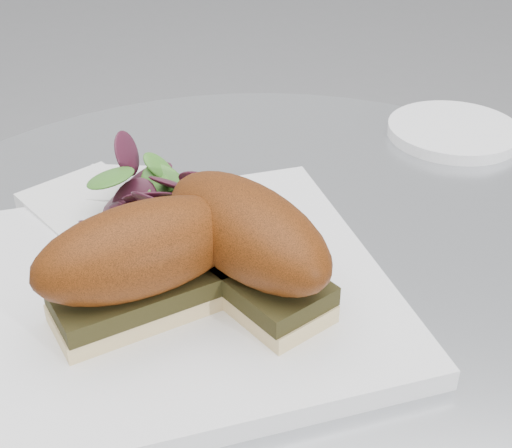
{
  "coord_description": "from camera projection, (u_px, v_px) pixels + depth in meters",
  "views": [
    {
      "loc": [
        -0.05,
        -0.45,
        1.06
      ],
      "look_at": [
        -0.01,
        0.0,
        0.77
      ],
      "focal_mm": 50.0,
      "sensor_mm": 36.0,
      "label": 1
    }
  ],
  "objects": [
    {
      "name": "plate",
      "position": [
        188.0,
        289.0,
        0.52
      ],
      "size": [
        0.33,
        0.33,
        0.02
      ],
      "primitive_type": "cube",
      "rotation": [
        0.0,
        0.0,
        0.2
      ],
      "color": "white",
      "rests_on": "table"
    },
    {
      "name": "sandwich_left",
      "position": [
        143.0,
        260.0,
        0.46
      ],
      "size": [
        0.16,
        0.12,
        0.08
      ],
      "rotation": [
        0.0,
        0.0,
        0.43
      ],
      "color": "#F6E69A",
      "rests_on": "plate"
    },
    {
      "name": "sandwich_right",
      "position": [
        246.0,
        241.0,
        0.48
      ],
      "size": [
        0.14,
        0.16,
        0.08
      ],
      "rotation": [
        0.0,
        0.0,
        -0.98
      ],
      "color": "#F6E69A",
      "rests_on": "plate"
    },
    {
      "name": "salad",
      "position": [
        142.0,
        194.0,
        0.57
      ],
      "size": [
        0.1,
        0.1,
        0.05
      ],
      "primitive_type": null,
      "color": "#4B7F29",
      "rests_on": "plate"
    },
    {
      "name": "napkin",
      "position": [
        108.0,
        212.0,
        0.61
      ],
      "size": [
        0.15,
        0.15,
        0.02
      ],
      "primitive_type": null,
      "rotation": [
        0.0,
        0.0,
        0.33
      ],
      "color": "white",
      "rests_on": "table"
    },
    {
      "name": "saucer",
      "position": [
        454.0,
        131.0,
        0.75
      ],
      "size": [
        0.14,
        0.14,
        0.01
      ],
      "primitive_type": "cylinder",
      "color": "white",
      "rests_on": "table"
    }
  ]
}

